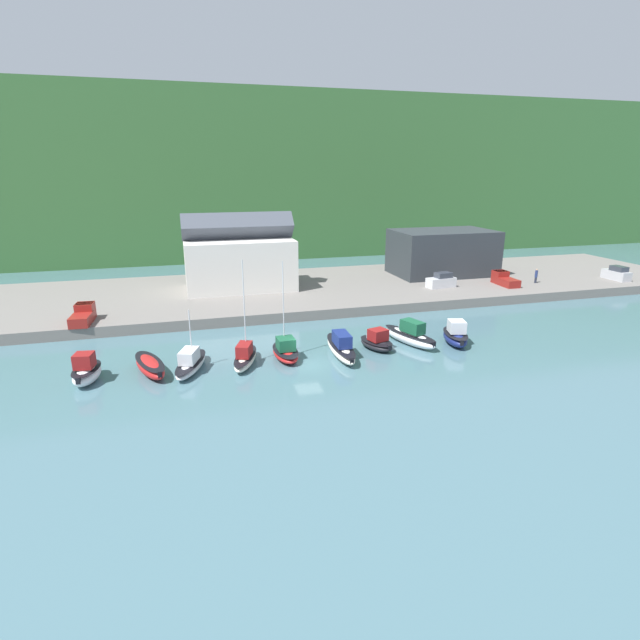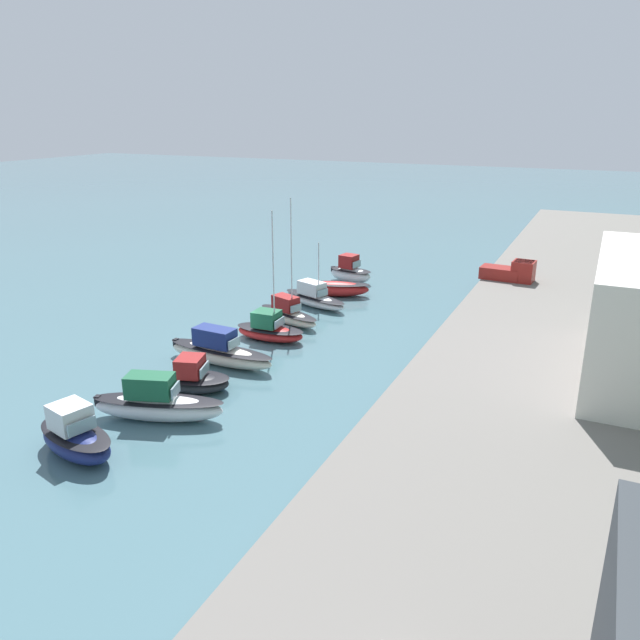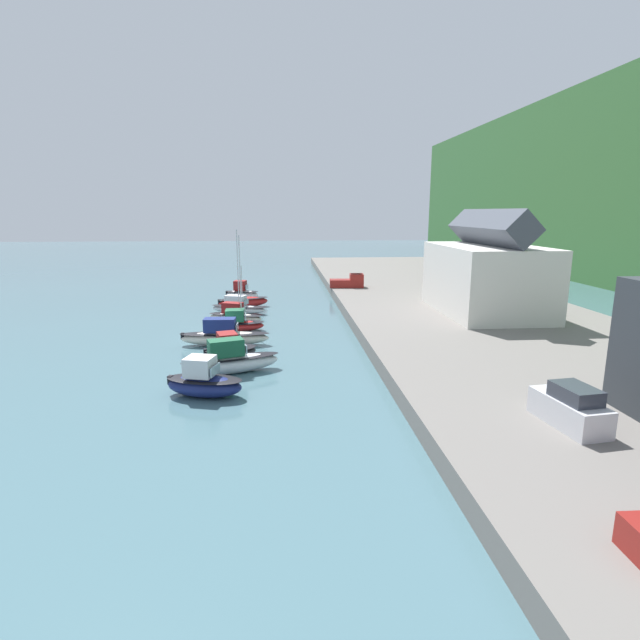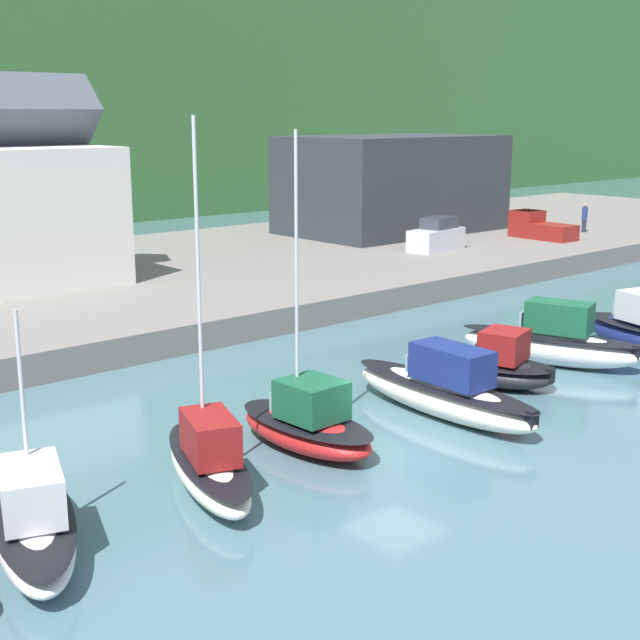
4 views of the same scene
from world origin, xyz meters
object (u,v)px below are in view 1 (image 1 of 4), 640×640
at_px(moored_boat_5, 341,347).
at_px(moored_boat_0, 87,371).
at_px(moored_boat_2, 191,363).
at_px(moored_boat_4, 285,351).
at_px(moored_boat_1, 150,366).
at_px(moored_boat_3, 245,357).
at_px(pickup_truck_1, 83,315).
at_px(moored_boat_7, 410,335).
at_px(parked_car_0, 441,281).
at_px(parked_car_1, 617,274).
at_px(moored_boat_8, 455,335).
at_px(pickup_truck_0, 504,279).
at_px(moored_boat_6, 377,342).
at_px(person_on_quay, 536,276).

bearing_deg(moored_boat_5, moored_boat_0, -177.26).
bearing_deg(moored_boat_2, moored_boat_4, 23.56).
relative_size(moored_boat_0, moored_boat_1, 0.70).
relative_size(moored_boat_3, pickup_truck_1, 2.05).
relative_size(moored_boat_5, moored_boat_7, 1.08).
height_order(parked_car_0, parked_car_1, same).
bearing_deg(moored_boat_7, moored_boat_3, 165.35).
height_order(moored_boat_1, moored_boat_8, moored_boat_8).
distance_m(moored_boat_4, moored_boat_7, 13.52).
bearing_deg(moored_boat_1, pickup_truck_0, 2.18).
bearing_deg(parked_car_1, moored_boat_6, -162.36).
bearing_deg(moored_boat_8, pickup_truck_0, 59.50).
bearing_deg(parked_car_1, moored_boat_4, -165.28).
xyz_separation_m(moored_boat_3, moored_boat_6, (13.56, 0.73, -0.04)).
distance_m(moored_boat_7, moored_boat_8, 4.78).
relative_size(moored_boat_8, parked_car_1, 1.30).
relative_size(moored_boat_4, parked_car_1, 2.25).
distance_m(moored_boat_8, parked_car_0, 21.38).
xyz_separation_m(moored_boat_4, pickup_truck_0, (36.86, 17.82, 1.29)).
bearing_deg(moored_boat_3, moored_boat_2, -159.11).
bearing_deg(moored_boat_1, moored_boat_7, -15.99).
distance_m(moored_boat_1, parked_car_0, 43.93).
bearing_deg(moored_boat_6, moored_boat_1, 164.25).
bearing_deg(moored_boat_4, parked_car_0, 32.80).
relative_size(moored_boat_2, moored_boat_6, 1.46).
bearing_deg(parked_car_0, parked_car_1, -102.82).
distance_m(moored_boat_1, moored_boat_8, 30.64).
xyz_separation_m(moored_boat_2, parked_car_0, (36.02, 19.37, 1.43)).
height_order(moored_boat_3, moored_boat_4, moored_boat_3).
bearing_deg(parked_car_1, moored_boat_2, -166.87).
bearing_deg(moored_boat_6, moored_boat_7, -10.67).
bearing_deg(parked_car_1, moored_boat_7, -161.25).
height_order(moored_boat_0, moored_boat_1, moored_boat_0).
relative_size(moored_boat_3, moored_boat_8, 1.81).
bearing_deg(moored_boat_7, parked_car_0, 34.80).
relative_size(moored_boat_2, moored_boat_8, 1.27).
xyz_separation_m(moored_boat_2, moored_boat_4, (8.97, 0.64, 0.04)).
bearing_deg(person_on_quay, moored_boat_8, -143.02).
bearing_deg(parked_car_0, person_on_quay, -102.36).
bearing_deg(moored_boat_6, pickup_truck_1, 137.83).
bearing_deg(moored_boat_3, moored_boat_7, 23.70).
bearing_deg(moored_boat_8, moored_boat_1, -165.77).
bearing_deg(moored_boat_3, moored_boat_1, -161.82).
bearing_deg(moored_boat_0, parked_car_0, 33.20).
distance_m(moored_boat_0, moored_boat_8, 35.81).
height_order(moored_boat_7, parked_car_0, parked_car_0).
distance_m(moored_boat_3, parked_car_1, 62.06).
bearing_deg(parked_car_0, moored_boat_8, 147.73).
bearing_deg(pickup_truck_1, parked_car_0, 9.61).
relative_size(moored_boat_1, parked_car_0, 1.53).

